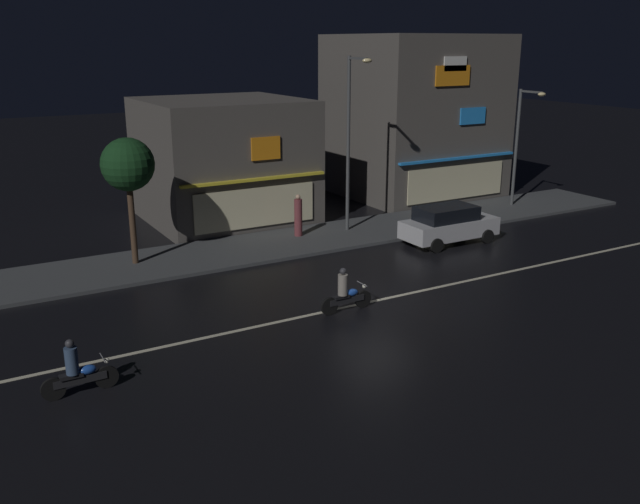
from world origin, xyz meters
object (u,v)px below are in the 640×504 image
Objects in this scene: streetlamp_west at (351,132)px; parked_car_near_kerb at (448,224)px; motorcycle_trailing_far at (345,293)px; traffic_cone at (489,227)px; motorcycle_following at (77,371)px; pedestrian_on_sidewalk at (298,217)px; streetlamp_mid at (521,137)px.

parked_car_near_kerb is (2.90, -3.48, -3.81)m from streetlamp_west.
motorcycle_trailing_far is 3.45× the size of traffic_cone.
parked_car_near_kerb is 17.93m from motorcycle_following.
motorcycle_trailing_far is 11.94m from traffic_cone.
streetlamp_west is 4.09× the size of motorcycle_trailing_far.
parked_car_near_kerb is at bearing -50.18° from streetlamp_west.
pedestrian_on_sidewalk reaches higher than traffic_cone.
motorcycle_following is 8.84m from motorcycle_trailing_far.
streetlamp_west is 4.43m from pedestrian_on_sidewalk.
streetlamp_mid is at bearing -165.08° from motorcycle_following.
pedestrian_on_sidewalk is (-12.80, 0.53, -2.76)m from streetlamp_mid.
streetlamp_mid is at bearing -157.42° from motorcycle_trailing_far.
parked_car_near_kerb reaches higher than motorcycle_following.
streetlamp_west is 1.81× the size of parked_car_near_kerb.
pedestrian_on_sidewalk is at bearing -36.08° from parked_car_near_kerb.
streetlamp_mid is 3.20× the size of pedestrian_on_sidewalk.
parked_car_near_kerb is 2.26× the size of motorcycle_following.
streetlamp_west is 7.80m from traffic_cone.
motorcycle_following is at bearing -162.22° from traffic_cone.
streetlamp_west is 4.09× the size of motorcycle_following.
pedestrian_on_sidewalk is 15.20m from motorcycle_following.
parked_car_near_kerb is (5.36, -3.90, -0.15)m from pedestrian_on_sidewalk.
parked_car_near_kerb is 9.38m from motorcycle_trailing_far.
streetlamp_west is 10.46m from motorcycle_trailing_far.
traffic_cone is at bearing -29.45° from streetlamp_west.
parked_car_near_kerb is at bearing -173.33° from traffic_cone.
streetlamp_mid reaches higher than pedestrian_on_sidewalk.
streetlamp_mid is 3.18× the size of motorcycle_trailing_far.
streetlamp_mid is 26.28m from motorcycle_following.
parked_car_near_kerb is 7.82× the size of traffic_cone.
streetlamp_west reaches higher than traffic_cone.
streetlamp_mid is 13.11m from pedestrian_on_sidewalk.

